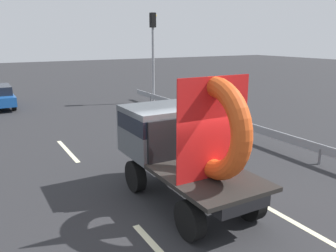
{
  "coord_description": "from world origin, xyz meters",
  "views": [
    {
      "loc": [
        -4.55,
        -6.72,
        4.22
      ],
      "look_at": [
        0.0,
        1.23,
        1.87
      ],
      "focal_mm": 36.83,
      "sensor_mm": 36.0,
      "label": 1
    }
  ],
  "objects": [
    {
      "name": "traffic_light",
      "position": [
        5.93,
        13.5,
        3.76
      ],
      "size": [
        0.42,
        0.36,
        5.76
      ],
      "color": "gray",
      "rests_on": "ground_plane"
    },
    {
      "name": "ground_plane",
      "position": [
        0.0,
        0.0,
        0.0
      ],
      "size": [
        120.0,
        120.0,
        0.0
      ],
      "primitive_type": "plane",
      "color": "#28282B"
    },
    {
      "name": "lane_dash_left_far",
      "position": [
        -1.64,
        6.13,
        0.0
      ],
      "size": [
        0.16,
        2.98,
        0.01
      ],
      "primitive_type": "cube",
      "rotation": [
        0.0,
        0.0,
        1.57
      ],
      "color": "beige",
      "rests_on": "ground_plane"
    },
    {
      "name": "guardrail",
      "position": [
        5.52,
        6.74,
        0.53
      ],
      "size": [
        0.1,
        16.97,
        0.71
      ],
      "color": "gray",
      "rests_on": "ground_plane"
    },
    {
      "name": "flatbed_truck",
      "position": [
        0.0,
        0.68,
        1.62
      ],
      "size": [
        2.02,
        4.49,
        3.42
      ],
      "color": "black",
      "rests_on": "ground_plane"
    },
    {
      "name": "lane_dash_right_far",
      "position": [
        1.65,
        5.9,
        0.0
      ],
      "size": [
        0.16,
        2.31,
        0.01
      ],
      "primitive_type": "cube",
      "rotation": [
        0.0,
        0.0,
        1.57
      ],
      "color": "beige",
      "rests_on": "ground_plane"
    },
    {
      "name": "lane_dash_right_near",
      "position": [
        1.65,
        -1.92,
        0.0
      ],
      "size": [
        0.16,
        2.5,
        0.01
      ],
      "primitive_type": "cube",
      "rotation": [
        0.0,
        0.0,
        1.57
      ],
      "color": "beige",
      "rests_on": "ground_plane"
    }
  ]
}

